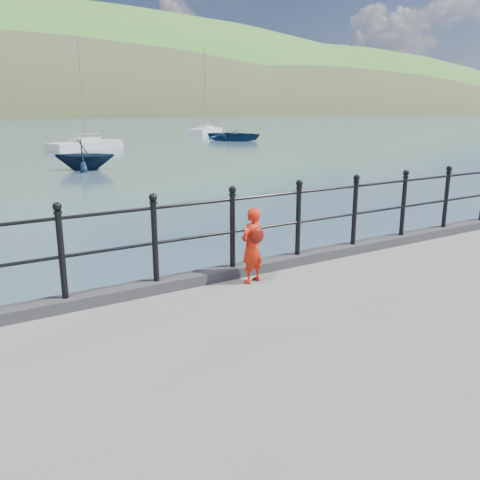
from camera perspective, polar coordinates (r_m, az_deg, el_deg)
ground at (r=7.76m, az=-5.26°, el=-11.51°), size 600.00×600.00×0.00m
kerb at (r=7.22m, az=-4.92°, el=-4.30°), size 60.00×0.30×0.15m
railing at (r=7.02m, az=-5.06°, el=1.49°), size 18.11×0.11×1.20m
far_shore at (r=250.49m, az=-22.30°, el=7.70°), size 830.00×200.00×156.00m
child at (r=7.11m, az=1.36°, el=-0.58°), size 0.45×0.37×1.08m
launch_blue at (r=53.59m, az=-0.57°, el=11.72°), size 6.52×7.11×1.20m
launch_navy at (r=29.75m, az=-17.06°, el=9.15°), size 4.15×3.96×1.70m
sailboat_near at (r=43.65m, az=-16.92°, el=10.07°), size 6.63×4.32×8.86m
sailboat_far at (r=67.71m, az=-3.90°, el=12.10°), size 7.03×6.53×10.61m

